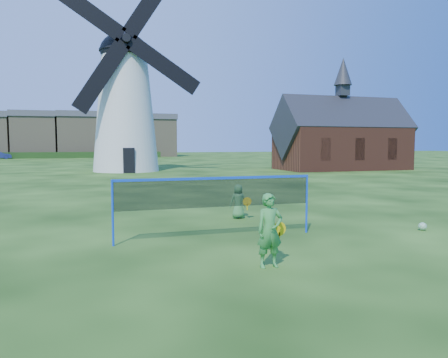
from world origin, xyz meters
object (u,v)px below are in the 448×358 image
play_ball (422,226)px  player_boy (238,201)px  player_girl (270,231)px  chapel (342,138)px  badminton_net (217,193)px  windmill (125,103)px

play_ball → player_boy: bearing=141.6°
player_girl → play_ball: (5.40, 1.96, -0.60)m
player_boy → play_ball: (4.18, -3.31, -0.43)m
chapel → player_girl: size_ratio=8.45×
badminton_net → play_ball: size_ratio=22.95×
player_girl → player_boy: 5.42m
badminton_net → player_girl: 2.71m
windmill → chapel: bearing=-10.2°
chapel → badminton_net: 31.05m
player_girl → play_ball: player_girl is taller
chapel → play_ball: size_ratio=54.71×
player_girl → windmill: bearing=90.0°
player_boy → player_girl: bearing=77.4°
windmill → player_girl: size_ratio=11.85×
player_girl → badminton_net: bearing=95.5°
chapel → play_ball: chapel is taller
badminton_net → player_boy: 3.07m
badminton_net → player_boy: bearing=60.2°
play_ball → badminton_net: bearing=173.0°
windmill → player_boy: size_ratio=15.57×
windmill → player_girl: 30.86m
player_girl → player_boy: player_girl is taller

